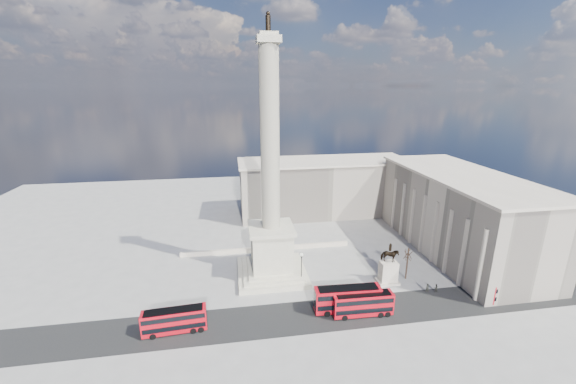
# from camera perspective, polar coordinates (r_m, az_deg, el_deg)

# --- Properties ---
(ground) EXTENTS (180.00, 180.00, 0.00)m
(ground) POSITION_cam_1_polar(r_m,az_deg,el_deg) (71.55, -2.15, -15.10)
(ground) COLOR #97958F
(ground) RESTS_ON ground
(asphalt_road) EXTENTS (120.00, 9.00, 0.01)m
(asphalt_road) POSITION_cam_1_polar(r_m,az_deg,el_deg) (64.09, 3.73, -19.37)
(asphalt_road) COLOR #242424
(asphalt_road) RESTS_ON ground
(nelsons_column) EXTENTS (14.00, 14.00, 49.85)m
(nelsons_column) POSITION_cam_1_polar(r_m,az_deg,el_deg) (70.28, -2.76, -3.96)
(nelsons_column) COLOR beige
(nelsons_column) RESTS_ON ground
(balustrade_wall) EXTENTS (40.00, 0.60, 1.10)m
(balustrade_wall) POSITION_cam_1_polar(r_m,az_deg,el_deg) (85.23, -3.49, -9.15)
(balustrade_wall) COLOR beige
(balustrade_wall) RESTS_ON ground
(building_east) EXTENTS (19.00, 46.00, 18.60)m
(building_east) POSITION_cam_1_polar(r_m,az_deg,el_deg) (92.04, 25.98, -3.00)
(building_east) COLOR beige
(building_east) RESTS_ON ground
(building_northeast) EXTENTS (51.00, 17.00, 16.60)m
(building_northeast) POSITION_cam_1_polar(r_m,az_deg,el_deg) (108.03, 5.75, 0.87)
(building_northeast) COLOR beige
(building_northeast) RESTS_ON ground
(red_bus_a) EXTENTS (10.07, 2.96, 4.03)m
(red_bus_a) POSITION_cam_1_polar(r_m,az_deg,el_deg) (62.15, -17.81, -19.15)
(red_bus_a) COLOR red
(red_bus_a) RESTS_ON ground
(red_bus_b) EXTENTS (11.53, 3.15, 4.63)m
(red_bus_b) POSITION_cam_1_polar(r_m,az_deg,el_deg) (64.62, 9.63, -16.64)
(red_bus_b) COLOR red
(red_bus_b) RESTS_ON ground
(red_bus_c) EXTENTS (10.38, 2.70, 4.18)m
(red_bus_c) POSITION_cam_1_polar(r_m,az_deg,el_deg) (64.25, 12.04, -17.26)
(red_bus_c) COLOR red
(red_bus_c) RESTS_ON ground
(red_bus_d) EXTENTS (9.87, 3.09, 3.94)m
(red_bus_d) POSITION_cam_1_polar(r_m,az_deg,el_deg) (78.46, 32.45, -13.15)
(red_bus_d) COLOR red
(red_bus_d) RESTS_ON ground
(victorian_lamp) EXTENTS (0.56, 0.56, 6.55)m
(victorian_lamp) POSITION_cam_1_polar(r_m,az_deg,el_deg) (70.82, 2.19, -11.85)
(victorian_lamp) COLOR black
(victorian_lamp) RESTS_ON ground
(equestrian_statue) EXTENTS (4.15, 3.11, 8.60)m
(equestrian_statue) POSITION_cam_1_polar(r_m,az_deg,el_deg) (74.12, 15.91, -11.90)
(equestrian_statue) COLOR beige
(equestrian_statue) RESTS_ON ground
(bare_tree_near) EXTENTS (1.91, 1.91, 8.34)m
(bare_tree_near) POSITION_cam_1_polar(r_m,az_deg,el_deg) (79.12, 26.65, -8.36)
(bare_tree_near) COLOR #332319
(bare_tree_near) RESTS_ON ground
(bare_tree_mid) EXTENTS (1.88, 1.88, 7.13)m
(bare_tree_mid) POSITION_cam_1_polar(r_m,az_deg,el_deg) (75.53, 18.85, -9.39)
(bare_tree_mid) COLOR #332319
(bare_tree_mid) RESTS_ON ground
(bare_tree_far) EXTENTS (1.80, 1.80, 7.37)m
(bare_tree_far) POSITION_cam_1_polar(r_m,az_deg,el_deg) (89.33, 23.82, -5.70)
(bare_tree_far) COLOR #332319
(bare_tree_far) RESTS_ON ground
(pedestrian_walking) EXTENTS (0.76, 0.59, 1.85)m
(pedestrian_walking) POSITION_cam_1_polar(r_m,az_deg,el_deg) (74.29, 21.62, -14.26)
(pedestrian_walking) COLOR #262621
(pedestrian_walking) RESTS_ON ground
(pedestrian_standing) EXTENTS (0.83, 0.66, 1.64)m
(pedestrian_standing) POSITION_cam_1_polar(r_m,az_deg,el_deg) (75.18, 22.78, -14.11)
(pedestrian_standing) COLOR #262621
(pedestrian_standing) RESTS_ON ground
(pedestrian_crossing) EXTENTS (1.00, 1.21, 1.93)m
(pedestrian_crossing) POSITION_cam_1_polar(r_m,az_deg,el_deg) (68.18, 8.07, -16.08)
(pedestrian_crossing) COLOR #262621
(pedestrian_crossing) RESTS_ON ground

